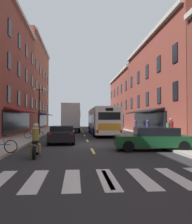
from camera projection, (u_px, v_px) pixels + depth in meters
name	position (u px, v px, depth m)	size (l,w,h in m)	color
ground_plane	(89.00, 145.00, 17.43)	(34.80, 80.00, 0.10)	#28282B
lane_centre_dashes	(90.00, 145.00, 17.19)	(0.14, 73.90, 0.01)	#DBCC4C
crosswalk_near	(107.00, 179.00, 7.47)	(7.10, 2.80, 0.01)	silver
sidewalk_left	(6.00, 144.00, 16.94)	(3.00, 80.00, 0.14)	#A39E93
sidewalk_right	(168.00, 143.00, 17.93)	(3.00, 80.00, 0.14)	#A39E93
transit_bus	(102.00, 121.00, 28.21)	(2.65, 12.38, 3.09)	silver
box_truck	(71.00, 118.00, 33.84)	(2.54, 7.81, 3.88)	black
sedan_near	(72.00, 125.00, 44.92)	(1.90, 4.76, 1.40)	#515154
sedan_mid	(154.00, 139.00, 14.20)	(4.64, 2.32, 1.35)	#144723
sedan_far	(62.00, 134.00, 18.46)	(1.95, 4.42, 1.34)	black
motorcycle_rider	(36.00, 142.00, 11.75)	(0.62, 2.07, 1.66)	black
bicycle_near	(34.00, 134.00, 21.14)	(1.71, 0.48, 0.91)	black
bicycle_mid	(0.00, 146.00, 12.05)	(1.71, 0.48, 0.91)	black
pedestrian_near	(171.00, 129.00, 17.56)	(0.52, 0.40, 1.79)	navy
pedestrian_mid	(135.00, 126.00, 30.94)	(0.36, 0.36, 1.58)	#33663F
pedestrian_far	(148.00, 127.00, 25.55)	(0.36, 0.36, 1.61)	maroon
street_lamp_twin	(39.00, 109.00, 26.37)	(1.42, 0.32, 5.08)	black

